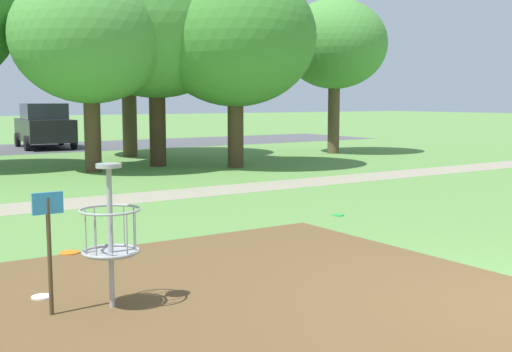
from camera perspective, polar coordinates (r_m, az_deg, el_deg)
name	(u,v)px	position (r m, az deg, el deg)	size (l,w,h in m)	color
dirt_tee_pad	(260,291)	(6.80, 0.35, -10.15)	(5.35, 5.46, 0.01)	brown
disc_golf_basket	(104,231)	(6.25, -13.34, -4.74)	(0.98, 0.58, 1.39)	#9E9EA3
frisbee_near_basket	(338,215)	(11.17, 7.29, -3.46)	(0.21, 0.21, 0.02)	green
frisbee_far_left	(42,297)	(6.93, -18.47, -10.14)	(0.21, 0.21, 0.02)	white
frisbee_far_right	(70,253)	(8.75, -16.19, -6.54)	(0.26, 0.26, 0.02)	orange
tree_near_left	(90,37)	(18.35, -14.53, 11.83)	(4.26, 4.26, 5.50)	#4C3823
tree_mid_left	(156,23)	(19.62, -8.88, 13.27)	(5.21, 5.21, 6.46)	#422D1E
tree_mid_center	(335,45)	(24.17, 6.99, 11.48)	(3.84, 3.84, 5.65)	brown
tree_mid_right	(235,38)	(19.02, -1.86, 12.16)	(4.71, 4.71, 5.79)	#4C3823
tree_far_center	(127,9)	(23.21, -11.36, 14.30)	(5.58, 5.58, 7.47)	brown
parked_car_center_left	(44,126)	(28.05, -18.26, 4.26)	(2.29, 4.36, 1.84)	black
gravel_path	(154,196)	(13.48, -9.02, -1.76)	(40.00, 1.34, 0.00)	gray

